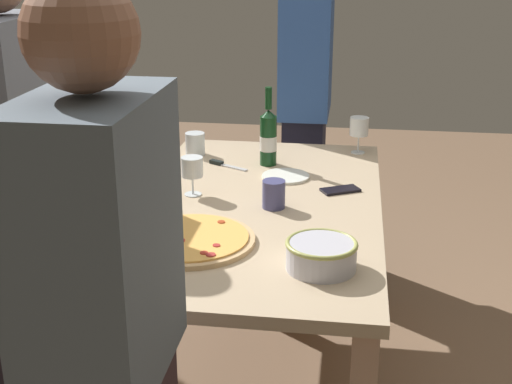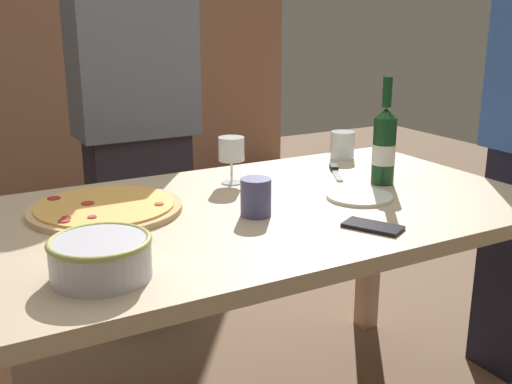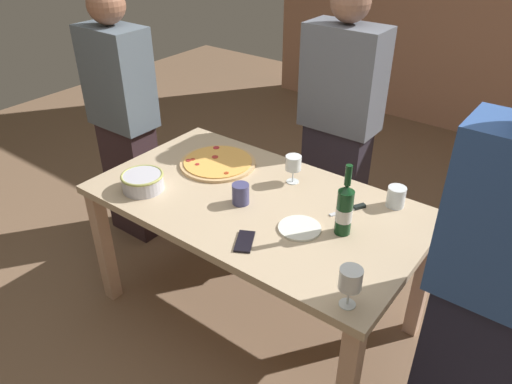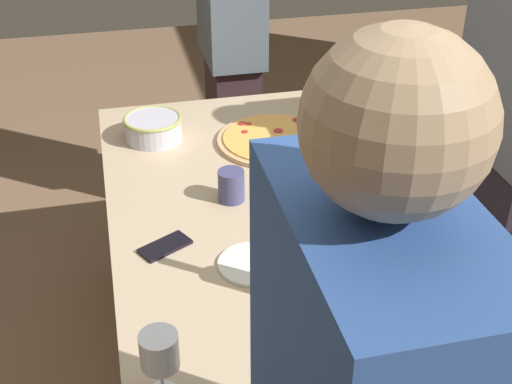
{
  "view_description": "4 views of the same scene",
  "coord_description": "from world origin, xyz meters",
  "px_view_note": "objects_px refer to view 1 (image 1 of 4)",
  "views": [
    {
      "loc": [
        -2.33,
        -0.33,
        1.65
      ],
      "look_at": [
        0.0,
        0.0,
        0.79
      ],
      "focal_mm": 48.73,
      "sensor_mm": 36.0,
      "label": 1
    },
    {
      "loc": [
        -0.79,
        -1.43,
        1.27
      ],
      "look_at": [
        0.0,
        0.0,
        0.79
      ],
      "focal_mm": 43.47,
      "sensor_mm": 36.0,
      "label": 2
    },
    {
      "loc": [
        1.19,
        -1.58,
        2.01
      ],
      "look_at": [
        0.0,
        0.0,
        0.79
      ],
      "focal_mm": 34.16,
      "sensor_mm": 36.0,
      "label": 3
    },
    {
      "loc": [
        1.74,
        -0.4,
        1.9
      ],
      "look_at": [
        0.0,
        0.0,
        0.79
      ],
      "focal_mm": 48.37,
      "sensor_mm": 36.0,
      "label": 4
    }
  ],
  "objects_px": {
    "wine_glass_by_bottle": "(359,127)",
    "cup_amber": "(195,144)",
    "dining_table": "(256,226)",
    "wine_bottle": "(268,137)",
    "side_plate": "(286,176)",
    "cell_phone": "(340,190)",
    "pizza_knife": "(223,164)",
    "person_guest_left": "(109,364)",
    "serving_bowl": "(321,254)",
    "wine_glass_near_pizza": "(192,169)",
    "person_guest_right": "(18,177)",
    "pizza": "(190,239)",
    "person_host": "(305,108)",
    "cup_ceramic": "(274,194)"
  },
  "relations": [
    {
      "from": "cup_ceramic",
      "to": "person_guest_right",
      "type": "xyz_separation_m",
      "value": [
        -0.0,
        0.96,
        0.02
      ]
    },
    {
      "from": "wine_glass_near_pizza",
      "to": "wine_glass_by_bottle",
      "type": "bearing_deg",
      "value": -43.66
    },
    {
      "from": "wine_glass_near_pizza",
      "to": "side_plate",
      "type": "bearing_deg",
      "value": -52.21
    },
    {
      "from": "dining_table",
      "to": "wine_bottle",
      "type": "height_order",
      "value": "wine_bottle"
    },
    {
      "from": "cup_amber",
      "to": "dining_table",
      "type": "bearing_deg",
      "value": -147.68
    },
    {
      "from": "wine_glass_by_bottle",
      "to": "person_guest_right",
      "type": "relative_size",
      "value": 0.1
    },
    {
      "from": "cup_amber",
      "to": "cell_phone",
      "type": "xyz_separation_m",
      "value": [
        -0.39,
        -0.65,
        -0.04
      ]
    },
    {
      "from": "wine_bottle",
      "to": "side_plate",
      "type": "relative_size",
      "value": 1.74
    },
    {
      "from": "side_plate",
      "to": "pizza",
      "type": "bearing_deg",
      "value": 161.02
    },
    {
      "from": "wine_bottle",
      "to": "cup_amber",
      "type": "xyz_separation_m",
      "value": [
        0.1,
        0.34,
        -0.07
      ]
    },
    {
      "from": "person_guest_right",
      "to": "person_host",
      "type": "bearing_deg",
      "value": 46.67
    },
    {
      "from": "wine_bottle",
      "to": "person_guest_right",
      "type": "distance_m",
      "value": 1.01
    },
    {
      "from": "dining_table",
      "to": "wine_glass_by_bottle",
      "type": "height_order",
      "value": "wine_glass_by_bottle"
    },
    {
      "from": "pizza",
      "to": "wine_glass_by_bottle",
      "type": "xyz_separation_m",
      "value": [
        1.06,
        -0.52,
        0.11
      ]
    },
    {
      "from": "person_host",
      "to": "person_guest_right",
      "type": "relative_size",
      "value": 1.03
    },
    {
      "from": "pizza",
      "to": "side_plate",
      "type": "relative_size",
      "value": 2.16
    },
    {
      "from": "pizza_knife",
      "to": "person_guest_right",
      "type": "xyz_separation_m",
      "value": [
        -0.46,
        0.69,
        0.06
      ]
    },
    {
      "from": "person_guest_right",
      "to": "cup_ceramic",
      "type": "bearing_deg",
      "value": -2.52
    },
    {
      "from": "wine_bottle",
      "to": "side_plate",
      "type": "height_order",
      "value": "wine_bottle"
    },
    {
      "from": "wine_glass_near_pizza",
      "to": "person_guest_left",
      "type": "relative_size",
      "value": 0.09
    },
    {
      "from": "person_guest_right",
      "to": "pizza_knife",
      "type": "bearing_deg",
      "value": 30.77
    },
    {
      "from": "person_guest_right",
      "to": "cup_amber",
      "type": "bearing_deg",
      "value": 45.42
    },
    {
      "from": "cup_ceramic",
      "to": "cell_phone",
      "type": "distance_m",
      "value": 0.31
    },
    {
      "from": "wine_glass_by_bottle",
      "to": "cup_amber",
      "type": "distance_m",
      "value": 0.73
    },
    {
      "from": "dining_table",
      "to": "person_guest_left",
      "type": "bearing_deg",
      "value": 172.46
    },
    {
      "from": "pizza",
      "to": "person_guest_left",
      "type": "xyz_separation_m",
      "value": [
        -0.76,
        -0.0,
        0.05
      ]
    },
    {
      "from": "side_plate",
      "to": "cell_phone",
      "type": "distance_m",
      "value": 0.26
    },
    {
      "from": "cup_amber",
      "to": "pizza_knife",
      "type": "relative_size",
      "value": 0.56
    },
    {
      "from": "person_guest_left",
      "to": "person_guest_right",
      "type": "xyz_separation_m",
      "value": [
        1.09,
        0.74,
        0.01
      ]
    },
    {
      "from": "pizza_knife",
      "to": "person_guest_left",
      "type": "xyz_separation_m",
      "value": [
        -1.55,
        -0.05,
        0.05
      ]
    },
    {
      "from": "cell_phone",
      "to": "person_guest_right",
      "type": "relative_size",
      "value": 0.09
    },
    {
      "from": "wine_bottle",
      "to": "person_host",
      "type": "height_order",
      "value": "person_host"
    },
    {
      "from": "wine_glass_by_bottle",
      "to": "cell_phone",
      "type": "distance_m",
      "value": 0.54
    },
    {
      "from": "pizza",
      "to": "wine_glass_near_pizza",
      "type": "xyz_separation_m",
      "value": [
        0.43,
        0.09,
        0.09
      ]
    },
    {
      "from": "wine_glass_near_pizza",
      "to": "person_host",
      "type": "relative_size",
      "value": 0.09
    },
    {
      "from": "wine_glass_near_pizza",
      "to": "pizza_knife",
      "type": "relative_size",
      "value": 0.83
    },
    {
      "from": "wine_bottle",
      "to": "person_guest_left",
      "type": "distance_m",
      "value": 1.6
    },
    {
      "from": "cup_amber",
      "to": "person_host",
      "type": "distance_m",
      "value": 0.71
    },
    {
      "from": "pizza",
      "to": "wine_glass_near_pizza",
      "type": "distance_m",
      "value": 0.45
    },
    {
      "from": "side_plate",
      "to": "person_host",
      "type": "xyz_separation_m",
      "value": [
        0.8,
        -0.02,
        0.09
      ]
    },
    {
      "from": "wine_glass_near_pizza",
      "to": "cell_phone",
      "type": "distance_m",
      "value": 0.57
    },
    {
      "from": "pizza_knife",
      "to": "person_guest_right",
      "type": "height_order",
      "value": "person_guest_right"
    },
    {
      "from": "wine_glass_near_pizza",
      "to": "dining_table",
      "type": "bearing_deg",
      "value": -101.27
    },
    {
      "from": "wine_bottle",
      "to": "person_guest_left",
      "type": "relative_size",
      "value": 0.21
    },
    {
      "from": "wine_glass_near_pizza",
      "to": "pizza_knife",
      "type": "height_order",
      "value": "wine_glass_near_pizza"
    },
    {
      "from": "cup_amber",
      "to": "person_guest_left",
      "type": "bearing_deg",
      "value": -173.23
    },
    {
      "from": "serving_bowl",
      "to": "wine_glass_near_pizza",
      "type": "distance_m",
      "value": 0.75
    },
    {
      "from": "cup_amber",
      "to": "person_host",
      "type": "relative_size",
      "value": 0.06
    },
    {
      "from": "serving_bowl",
      "to": "wine_glass_by_bottle",
      "type": "xyz_separation_m",
      "value": [
        1.19,
        -0.1,
        0.07
      ]
    },
    {
      "from": "wine_glass_by_bottle",
      "to": "person_guest_left",
      "type": "relative_size",
      "value": 0.1
    }
  ]
}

